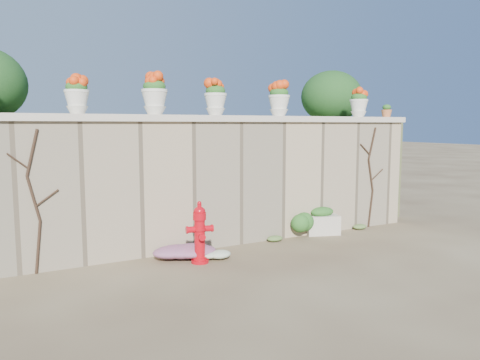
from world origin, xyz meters
TOP-DOWN VIEW (x-y plane):
  - ground at (0.00, 0.00)m, footprint 80.00×80.00m
  - stone_wall at (0.00, 1.80)m, footprint 8.00×0.40m
  - wall_cap at (0.00, 1.80)m, footprint 8.10×0.52m
  - raised_fill at (0.00, 5.00)m, footprint 9.00×6.00m
  - back_shrub_right at (3.40, 3.00)m, footprint 1.30×1.30m
  - vine_left at (-2.67, 1.58)m, footprint 0.60×0.04m
  - vine_right at (3.23, 1.58)m, footprint 0.60×0.04m
  - fire_hydrant at (-0.60, 0.99)m, footprint 0.38×0.27m
  - planter_box at (2.03, 1.55)m, footprint 0.67×0.52m
  - green_shrub at (1.60, 1.55)m, footprint 0.62×0.56m
  - magenta_clump at (-0.71, 1.23)m, footprint 0.99×0.66m
  - white_flowers at (-0.35, 1.02)m, footprint 0.49×0.39m
  - urn_pot_1 at (-2.06, 1.80)m, footprint 0.34×0.34m
  - urn_pot_2 at (-0.95, 1.80)m, footprint 0.38×0.38m
  - urn_pot_3 at (0.05, 1.80)m, footprint 0.36×0.36m
  - urn_pot_4 at (1.26, 1.80)m, footprint 0.37×0.37m
  - urn_pot_5 at (3.07, 1.80)m, footprint 0.34×0.34m
  - terracotta_pot at (3.80, 1.80)m, footprint 0.20×0.20m

SIDE VIEW (x-z plane):
  - ground at x=0.00m, z-range 0.00..0.00m
  - white_flowers at x=-0.35m, z-range 0.00..0.18m
  - magenta_clump at x=-0.71m, z-range 0.00..0.27m
  - planter_box at x=2.03m, z-range -0.02..0.47m
  - green_shrub at x=1.60m, z-range 0.00..0.59m
  - fire_hydrant at x=-0.60m, z-range 0.00..0.88m
  - vine_left at x=-2.67m, z-range 0.04..1.94m
  - vine_right at x=3.23m, z-range 0.04..1.94m
  - stone_wall at x=0.00m, z-range 0.00..2.00m
  - raised_fill at x=0.00m, z-range 0.00..2.00m
  - wall_cap at x=0.00m, z-range 2.00..2.10m
  - terracotta_pot at x=3.80m, z-range 2.09..2.33m
  - urn_pot_1 at x=-2.06m, z-range 2.10..2.63m
  - urn_pot_5 at x=3.07m, z-range 2.10..2.63m
  - urn_pot_3 at x=0.05m, z-range 2.10..2.66m
  - urn_pot_4 at x=1.26m, z-range 2.10..2.67m
  - urn_pot_2 at x=-0.95m, z-range 2.10..2.70m
  - back_shrub_right at x=3.40m, z-range 2.00..3.10m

